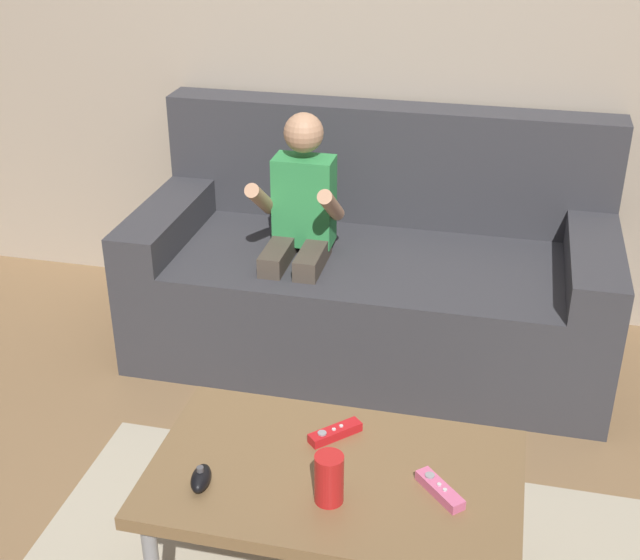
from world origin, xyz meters
name	(u,v)px	position (x,y,z in m)	size (l,w,h in m)	color
ground_plane	(258,557)	(0.00, 0.00, 0.00)	(9.91, 9.91, 0.00)	olive
couch	(373,274)	(0.10, 1.20, 0.30)	(1.74, 0.80, 0.88)	#38383D
person_seated_on_couch	(299,229)	(-0.14, 1.02, 0.54)	(0.30, 0.37, 0.93)	#4C4238
coffee_table	(334,486)	(0.24, -0.12, 0.40)	(0.87, 0.52, 0.45)	brown
game_remote_pink_near_edge	(440,490)	(0.49, -0.15, 0.46)	(0.12, 0.13, 0.03)	pink
nunchuk_black	(201,478)	(-0.05, -0.24, 0.47)	(0.06, 0.10, 0.05)	black
game_remote_red_far_corner	(335,433)	(0.21, 0.00, 0.46)	(0.12, 0.12, 0.03)	red
soda_can	(329,479)	(0.25, -0.22, 0.51)	(0.07, 0.07, 0.12)	red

